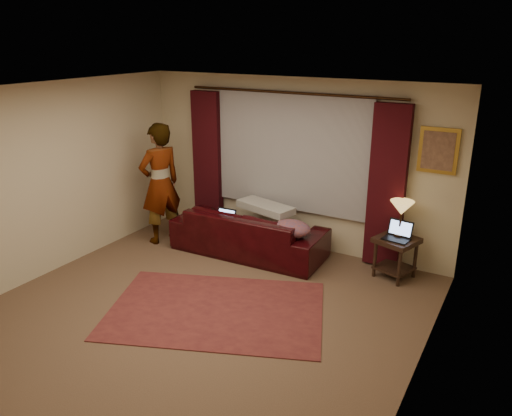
{
  "coord_description": "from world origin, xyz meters",
  "views": [
    {
      "loc": [
        3.19,
        -4.21,
        3.17
      ],
      "look_at": [
        0.1,
        1.2,
        1.0
      ],
      "focal_mm": 35.0,
      "sensor_mm": 36.0,
      "label": 1
    }
  ],
  "objects_px": {
    "sofa": "(249,224)",
    "laptop_sofa": "(223,218)",
    "laptop_table": "(397,231)",
    "person": "(160,184)",
    "end_table": "(395,258)",
    "tiffany_lamp": "(401,219)"
  },
  "relations": [
    {
      "from": "end_table",
      "to": "tiffany_lamp",
      "type": "bearing_deg",
      "value": 83.41
    },
    {
      "from": "person",
      "to": "laptop_table",
      "type": "bearing_deg",
      "value": 116.65
    },
    {
      "from": "laptop_table",
      "to": "laptop_sofa",
      "type": "bearing_deg",
      "value": -161.08
    },
    {
      "from": "tiffany_lamp",
      "to": "laptop_sofa",
      "type": "bearing_deg",
      "value": -166.55
    },
    {
      "from": "end_table",
      "to": "sofa",
      "type": "bearing_deg",
      "value": -172.17
    },
    {
      "from": "sofa",
      "to": "tiffany_lamp",
      "type": "height_order",
      "value": "tiffany_lamp"
    },
    {
      "from": "sofa",
      "to": "tiffany_lamp",
      "type": "bearing_deg",
      "value": -172.21
    },
    {
      "from": "laptop_table",
      "to": "person",
      "type": "xyz_separation_m",
      "value": [
        -3.6,
        -0.5,
        0.26
      ]
    },
    {
      "from": "laptop_table",
      "to": "person",
      "type": "bearing_deg",
      "value": -163.79
    },
    {
      "from": "end_table",
      "to": "laptop_sofa",
      "type": "bearing_deg",
      "value": -167.94
    },
    {
      "from": "laptop_table",
      "to": "person",
      "type": "relative_size",
      "value": 0.19
    },
    {
      "from": "laptop_table",
      "to": "sofa",
      "type": "bearing_deg",
      "value": -165.55
    },
    {
      "from": "end_table",
      "to": "laptop_table",
      "type": "bearing_deg",
      "value": -86.74
    },
    {
      "from": "sofa",
      "to": "laptop_sofa",
      "type": "relative_size",
      "value": 7.05
    },
    {
      "from": "end_table",
      "to": "person",
      "type": "xyz_separation_m",
      "value": [
        -3.6,
        -0.56,
        0.67
      ]
    },
    {
      "from": "person",
      "to": "end_table",
      "type": "bearing_deg",
      "value": 117.66
    },
    {
      "from": "sofa",
      "to": "tiffany_lamp",
      "type": "relative_size",
      "value": 4.58
    },
    {
      "from": "sofa",
      "to": "laptop_sofa",
      "type": "xyz_separation_m",
      "value": [
        -0.31,
        -0.23,
        0.11
      ]
    },
    {
      "from": "tiffany_lamp",
      "to": "laptop_table",
      "type": "bearing_deg",
      "value": -91.7
    },
    {
      "from": "end_table",
      "to": "tiffany_lamp",
      "type": "relative_size",
      "value": 1.14
    },
    {
      "from": "laptop_sofa",
      "to": "laptop_table",
      "type": "height_order",
      "value": "laptop_table"
    },
    {
      "from": "tiffany_lamp",
      "to": "laptop_table",
      "type": "xyz_separation_m",
      "value": [
        -0.0,
        -0.13,
        -0.13
      ]
    }
  ]
}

